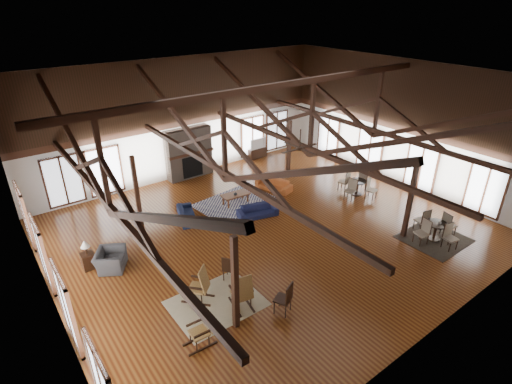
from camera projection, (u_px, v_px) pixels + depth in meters
floor at (269, 230)px, 16.18m from camera, size 16.00×16.00×0.00m
ceiling at (272, 79)px, 13.51m from camera, size 16.00×14.00×0.02m
wall_back at (183, 119)px, 19.88m from camera, size 16.00×0.02×6.00m
wall_front at (448, 247)px, 9.82m from camera, size 16.00×0.02×6.00m
wall_left at (35, 229)px, 10.57m from camera, size 0.02×14.00×6.00m
wall_right at (401, 124)px, 19.13m from camera, size 0.02×14.00×6.00m
roof_truss at (271, 135)px, 14.39m from camera, size 15.60×14.07×3.14m
post_grid at (270, 197)px, 15.50m from camera, size 8.16×7.16×3.05m
fireplace at (189, 153)px, 20.40m from camera, size 2.50×0.69×2.60m
ceiling_fan at (300, 147)px, 14.07m from camera, size 1.60×1.60×0.75m
sofa_navy_front at (257, 211)px, 17.10m from camera, size 1.84×1.09×0.50m
sofa_navy_left at (187, 214)px, 16.87m from camera, size 1.80×1.14×0.49m
sofa_orange at (274, 185)px, 19.44m from camera, size 1.92×1.20×0.52m
coffee_table at (235, 195)px, 18.06m from camera, size 1.29×0.70×0.48m
vase at (235, 193)px, 17.89m from camera, size 0.19×0.19×0.17m
armchair at (110, 260)px, 13.80m from camera, size 1.34×1.38×0.68m
side_table_lamp at (88, 258)px, 13.77m from camera, size 0.44×0.44×1.12m
rocking_chair_a at (201, 286)px, 12.22m from camera, size 1.00×1.04×1.22m
rocking_chair_b at (243, 293)px, 11.91m from camera, size 0.67×1.02×1.22m
rocking_chair_c at (202, 329)px, 10.72m from camera, size 0.87×0.51×1.10m
side_chair_a at (229, 267)px, 13.10m from camera, size 0.56×0.56×0.95m
side_chair_b at (286, 297)px, 11.70m from camera, size 0.61×0.61×1.08m
cafe_table_near at (436, 228)px, 15.37m from camera, size 1.94×1.94×0.99m
cafe_table_far at (357, 185)px, 18.86m from camera, size 1.94×1.94×0.99m
cup_near at (440, 223)px, 15.20m from camera, size 0.11×0.11×0.09m
cup_far at (357, 179)px, 18.78m from camera, size 0.16×0.16×0.10m
tv_console at (257, 153)px, 23.27m from camera, size 1.13×0.42×0.57m
television at (257, 143)px, 23.01m from camera, size 1.06×0.15×0.61m
rug_tan at (216, 303)px, 12.34m from camera, size 2.71×2.13×0.01m
rug_navy at (237, 203)px, 18.26m from camera, size 3.71×2.95×0.01m
rug_dark at (434, 239)px, 15.60m from camera, size 2.35×2.14×0.01m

